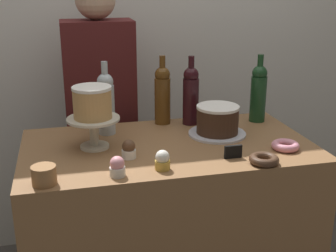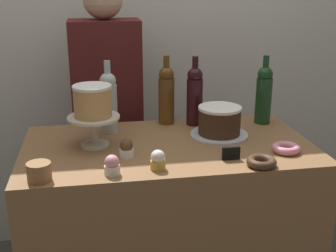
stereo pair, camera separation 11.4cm
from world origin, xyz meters
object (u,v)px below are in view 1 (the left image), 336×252
chocolate_round_cake (218,119)px  price_sign_chalkboard (233,152)px  cupcake_vanilla (162,160)px  wine_bottle_dark_red (191,94)px  cookie_stack (44,175)px  white_layer_cake (92,102)px  donut_pink (285,146)px  cake_stand_pedestal (94,127)px  wine_bottle_amber (162,94)px  donut_chocolate (264,159)px  wine_bottle_green (258,92)px  cupcake_chocolate (129,149)px  wine_bottle_clear (106,102)px  barista_figure (102,127)px  cupcake_strawberry (117,167)px

chocolate_round_cake → price_sign_chalkboard: chocolate_round_cake is taller
cupcake_vanilla → price_sign_chalkboard: size_ratio=1.06×
wine_bottle_dark_red → cookie_stack: 0.85m
white_layer_cake → donut_pink: white_layer_cake is taller
donut_pink → cake_stand_pedestal: bearing=165.0°
wine_bottle_amber → donut_pink: 0.62m
wine_bottle_dark_red → donut_chocolate: size_ratio=2.91×
wine_bottle_green → donut_chocolate: (-0.19, -0.49, -0.13)m
wine_bottle_amber → cupcake_chocolate: (-0.23, -0.40, -0.11)m
wine_bottle_green → wine_bottle_clear: size_ratio=1.00×
chocolate_round_cake → cupcake_chocolate: chocolate_round_cake is taller
price_sign_chalkboard → cupcake_chocolate: bearing=166.2°
chocolate_round_cake → cupcake_chocolate: 0.46m
wine_bottle_dark_red → cake_stand_pedestal: bearing=-155.7°
wine_bottle_clear → price_sign_chalkboard: (0.44, -0.40, -0.12)m
wine_bottle_green → cupcake_chocolate: bearing=-154.7°
cake_stand_pedestal → cupcake_chocolate: cake_stand_pedestal is taller
barista_figure → chocolate_round_cake: bearing=-47.6°
white_layer_cake → price_sign_chalkboard: (0.51, -0.24, -0.17)m
wine_bottle_amber → cookie_stack: 0.78m
wine_bottle_dark_red → cookie_stack: bearing=-142.1°
wine_bottle_amber → cupcake_vanilla: size_ratio=4.38×
cupcake_strawberry → donut_chocolate: cupcake_strawberry is taller
white_layer_cake → cookie_stack: (-0.19, -0.31, -0.16)m
wine_bottle_amber → donut_chocolate: (0.26, -0.57, -0.13)m
wine_bottle_dark_red → price_sign_chalkboard: bearing=-85.0°
donut_chocolate → cake_stand_pedestal: bearing=152.4°
chocolate_round_cake → cupcake_strawberry: 0.59m
cupcake_strawberry → white_layer_cake: bearing=100.5°
donut_chocolate → donut_pink: size_ratio=1.00×
wine_bottle_dark_red → cupcake_strawberry: wine_bottle_dark_red is taller
wine_bottle_green → cake_stand_pedestal: bearing=-167.4°
white_layer_cake → cupcake_strawberry: bearing=-79.5°
cake_stand_pedestal → white_layer_cake: bearing=90.0°
wine_bottle_green → barista_figure: size_ratio=0.20×
cake_stand_pedestal → price_sign_chalkboard: size_ratio=3.07×
cake_stand_pedestal → cookie_stack: cake_stand_pedestal is taller
wine_bottle_dark_red → barista_figure: bearing=140.2°
barista_figure → wine_bottle_clear: bearing=-91.0°
price_sign_chalkboard → wine_bottle_green: bearing=55.4°
wine_bottle_dark_red → cupcake_vanilla: 0.56m
barista_figure → cupcake_vanilla: bearing=-79.9°
white_layer_cake → barista_figure: size_ratio=0.10×
donut_pink → cookie_stack: bearing=-173.7°
wine_bottle_green → wine_bottle_clear: (-0.73, -0.01, 0.00)m
donut_chocolate → donut_pink: (0.15, 0.11, 0.00)m
wine_bottle_green → cookie_stack: 1.11m
white_layer_cake → donut_pink: bearing=-15.0°
price_sign_chalkboard → wine_bottle_amber: bearing=108.8°
cupcake_chocolate → cupcake_strawberry: same height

